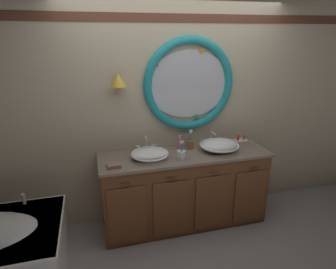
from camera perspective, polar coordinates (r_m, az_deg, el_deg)
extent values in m
plane|color=gray|center=(3.50, 3.90, -19.05)|extent=(14.00, 14.00, 0.00)
cube|color=beige|center=(3.42, 1.20, 4.57)|extent=(6.40, 0.08, 2.60)
cube|color=brown|center=(3.27, 1.56, 21.91)|extent=(6.27, 0.01, 0.09)
ellipsoid|color=silver|center=(3.35, 4.18, 9.76)|extent=(0.97, 0.02, 0.77)
torus|color=teal|center=(3.35, 4.21, 9.75)|extent=(1.07, 0.09, 1.07)
cube|color=orange|center=(3.53, 11.86, 9.85)|extent=(0.05, 0.01, 0.05)
cube|color=orange|center=(3.35, 6.66, 16.09)|extent=(0.05, 0.01, 0.05)
cube|color=red|center=(3.20, -2.41, 13.56)|extent=(0.04, 0.01, 0.04)
cube|color=purple|center=(3.27, -2.79, 5.97)|extent=(0.05, 0.01, 0.05)
cube|color=green|center=(3.46, 5.63, 3.56)|extent=(0.05, 0.01, 0.05)
cylinder|color=#4C3823|center=(3.14, -9.91, 11.04)|extent=(0.02, 0.09, 0.02)
cone|color=gold|center=(3.09, -9.79, 10.55)|extent=(0.17, 0.17, 0.14)
cube|color=brown|center=(3.48, 3.15, -10.72)|extent=(1.89, 0.56, 0.86)
cube|color=gray|center=(3.28, 3.29, -3.96)|extent=(1.92, 0.60, 0.03)
cube|color=gray|center=(3.55, 1.90, -3.43)|extent=(1.89, 0.02, 0.11)
cube|color=brown|center=(3.13, -7.98, -15.56)|extent=(0.40, 0.02, 0.65)
cylinder|color=#422D1E|center=(2.93, -8.28, -9.72)|extent=(0.10, 0.01, 0.01)
cube|color=brown|center=(3.21, 0.66, -14.45)|extent=(0.40, 0.02, 0.65)
cylinder|color=#422D1E|center=(3.01, 0.75, -8.69)|extent=(0.10, 0.01, 0.01)
cube|color=brown|center=(3.35, 8.66, -13.12)|extent=(0.40, 0.02, 0.65)
cylinder|color=#422D1E|center=(3.16, 9.09, -7.54)|extent=(0.10, 0.01, 0.01)
cube|color=brown|center=(3.54, 15.82, -11.72)|extent=(0.40, 0.02, 0.65)
cylinder|color=#422D1E|center=(3.36, 16.49, -6.38)|extent=(0.10, 0.01, 0.01)
cylinder|color=silver|center=(3.32, -26.48, -11.27)|extent=(0.04, 0.04, 0.11)
ellipsoid|color=white|center=(3.13, -3.60, -3.83)|extent=(0.39, 0.28, 0.10)
torus|color=white|center=(3.13, -3.60, -3.79)|extent=(0.41, 0.41, 0.02)
cylinder|color=silver|center=(3.13, -3.60, -3.79)|extent=(0.03, 0.03, 0.01)
ellipsoid|color=white|center=(3.37, 10.06, -2.08)|extent=(0.43, 0.33, 0.14)
torus|color=white|center=(3.37, 10.06, -2.03)|extent=(0.45, 0.45, 0.02)
cylinder|color=silver|center=(3.37, 10.06, -2.03)|extent=(0.03, 0.03, 0.01)
cylinder|color=silver|center=(3.36, -4.40, -2.95)|extent=(0.05, 0.05, 0.02)
cylinder|color=silver|center=(3.33, -4.43, -1.64)|extent=(0.02, 0.02, 0.14)
sphere|color=silver|center=(3.31, -4.47, -0.47)|extent=(0.03, 0.03, 0.03)
cylinder|color=silver|center=(3.26, -4.30, -0.75)|extent=(0.02, 0.10, 0.02)
cylinder|color=silver|center=(3.34, -5.92, -2.78)|extent=(0.04, 0.04, 0.06)
cylinder|color=silver|center=(3.37, -2.90, -2.49)|extent=(0.04, 0.04, 0.06)
cube|color=silver|center=(3.33, -5.94, -2.23)|extent=(0.05, 0.01, 0.01)
cube|color=silver|center=(3.36, -2.91, -1.95)|extent=(0.05, 0.01, 0.01)
cylinder|color=silver|center=(3.59, 8.44, -1.65)|extent=(0.05, 0.05, 0.02)
cylinder|color=silver|center=(3.56, 8.50, -0.51)|extent=(0.02, 0.02, 0.13)
sphere|color=silver|center=(3.54, 8.55, 0.50)|extent=(0.03, 0.03, 0.03)
cylinder|color=silver|center=(3.49, 8.94, 0.20)|extent=(0.02, 0.12, 0.02)
cylinder|color=silver|center=(3.54, 7.06, -1.50)|extent=(0.04, 0.04, 0.06)
cylinder|color=silver|center=(3.62, 9.82, -1.21)|extent=(0.04, 0.04, 0.06)
cube|color=silver|center=(3.53, 7.08, -0.98)|extent=(0.05, 0.01, 0.01)
cube|color=silver|center=(3.61, 9.85, -0.71)|extent=(0.05, 0.01, 0.01)
cylinder|color=white|center=(3.10, 2.63, -4.09)|extent=(0.09, 0.09, 0.10)
torus|color=white|center=(3.08, 2.64, -3.25)|extent=(0.09, 0.09, 0.01)
cylinder|color=#19ADB2|center=(3.09, 2.91, -3.19)|extent=(0.03, 0.03, 0.18)
cube|color=white|center=(3.05, 2.94, -1.48)|extent=(0.02, 0.02, 0.03)
cylinder|color=pink|center=(3.09, 2.51, -3.21)|extent=(0.03, 0.02, 0.17)
cube|color=white|center=(3.06, 2.54, -1.56)|extent=(0.02, 0.02, 0.02)
cylinder|color=blue|center=(3.07, 2.64, -3.36)|extent=(0.03, 0.03, 0.17)
cube|color=white|center=(3.03, 2.67, -1.67)|extent=(0.02, 0.02, 0.03)
cylinder|color=#996647|center=(3.40, 4.35, -1.97)|extent=(0.08, 0.08, 0.10)
torus|color=#996647|center=(3.38, 4.38, -1.19)|extent=(0.09, 0.09, 0.01)
cylinder|color=purple|center=(3.39, 4.61, -1.05)|extent=(0.02, 0.02, 0.19)
cube|color=white|center=(3.35, 4.66, 0.62)|extent=(0.02, 0.02, 0.02)
cylinder|color=#19ADB2|center=(3.39, 4.34, -1.00)|extent=(0.01, 0.03, 0.19)
cube|color=white|center=(3.36, 4.39, 0.68)|extent=(0.02, 0.02, 0.02)
cylinder|color=blue|center=(3.38, 4.20, -1.10)|extent=(0.02, 0.03, 0.19)
cube|color=white|center=(3.34, 4.24, 0.58)|extent=(0.02, 0.02, 0.02)
cylinder|color=yellow|center=(3.37, 4.44, -1.27)|extent=(0.03, 0.01, 0.18)
cube|color=white|center=(3.33, 4.48, 0.31)|extent=(0.02, 0.02, 0.02)
cylinder|color=pink|center=(3.37, 2.37, -1.73)|extent=(0.06, 0.06, 0.14)
cylinder|color=silver|center=(3.34, 2.39, -0.40)|extent=(0.03, 0.03, 0.02)
cylinder|color=silver|center=(3.32, 2.49, -0.28)|extent=(0.01, 0.04, 0.01)
cube|color=#936B56|center=(2.99, -10.60, -6.18)|extent=(0.14, 0.11, 0.02)
cube|color=#936B56|center=(2.98, -10.62, -5.88)|extent=(0.14, 0.11, 0.02)
cube|color=beige|center=(3.66, 14.09, -1.39)|extent=(0.17, 0.10, 0.04)
cylinder|color=#E0383D|center=(3.63, 13.64, -0.57)|extent=(0.02, 0.02, 0.07)
cylinder|color=#E0383D|center=(3.66, 14.67, -0.59)|extent=(0.02, 0.02, 0.06)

